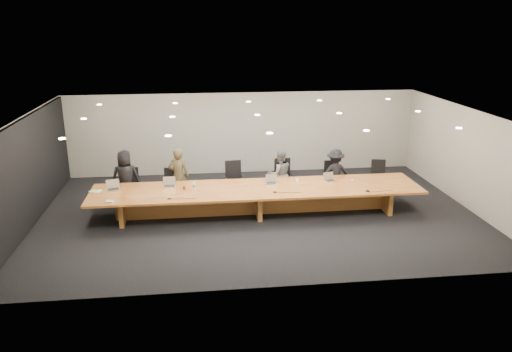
{
  "coord_description": "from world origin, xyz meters",
  "views": [
    {
      "loc": [
        -1.59,
        -12.81,
        5.16
      ],
      "look_at": [
        0.0,
        0.3,
        1.0
      ],
      "focal_mm": 35.0,
      "sensor_mm": 36.0,
      "label": 1
    }
  ],
  "objects": [
    {
      "name": "mic_right",
      "position": [
        2.91,
        -0.62,
        0.77
      ],
      "size": [
        0.16,
        0.16,
        0.03
      ],
      "primitive_type": "cone",
      "rotation": [
        0.0,
        0.0,
        -0.22
      ],
      "color": "black",
      "rests_on": "conference_table"
    },
    {
      "name": "amber_mug",
      "position": [
        -1.98,
        0.12,
        0.8
      ],
      "size": [
        0.09,
        0.09,
        0.09
      ],
      "primitive_type": "cylinder",
      "rotation": [
        0.0,
        0.0,
        -0.24
      ],
      "color": "#663012",
      "rests_on": "conference_table"
    },
    {
      "name": "chair_mid_left",
      "position": [
        -0.52,
        1.32,
        0.57
      ],
      "size": [
        0.65,
        0.65,
        1.15
      ],
      "primitive_type": null,
      "rotation": [
        0.0,
        0.0,
        0.12
      ],
      "color": "black",
      "rests_on": "ground"
    },
    {
      "name": "left_wall_panel",
      "position": [
        -5.94,
        0.0,
        1.37
      ],
      "size": [
        0.08,
        7.84,
        2.74
      ],
      "primitive_type": "cube",
      "color": "black",
      "rests_on": "ground"
    },
    {
      "name": "chair_far_left",
      "position": [
        -3.49,
        1.25,
        0.52
      ],
      "size": [
        0.67,
        0.67,
        1.05
      ],
      "primitive_type": null,
      "rotation": [
        0.0,
        0.0,
        0.32
      ],
      "color": "black",
      "rests_on": "ground"
    },
    {
      "name": "mic_left",
      "position": [
        -2.36,
        -0.59,
        0.77
      ],
      "size": [
        0.13,
        0.13,
        0.03
      ],
      "primitive_type": "cone",
      "rotation": [
        0.0,
        0.0,
        -0.06
      ],
      "color": "black",
      "rests_on": "conference_table"
    },
    {
      "name": "paper_cup_far",
      "position": [
        2.73,
        0.18,
        0.79
      ],
      "size": [
        0.07,
        0.07,
        0.08
      ],
      "primitive_type": "cone",
      "rotation": [
        0.0,
        0.0,
        0.03
      ],
      "color": "silver",
      "rests_on": "conference_table"
    },
    {
      "name": "av_box",
      "position": [
        -3.83,
        -0.63,
        0.77
      ],
      "size": [
        0.24,
        0.21,
        0.03
      ],
      "primitive_type": "cube",
      "rotation": [
        0.0,
        0.0,
        -0.34
      ],
      "color": "#ADAEB2",
      "rests_on": "conference_table"
    },
    {
      "name": "person_a",
      "position": [
        -3.67,
        1.15,
        0.81
      ],
      "size": [
        0.8,
        0.53,
        1.63
      ],
      "primitive_type": "imported",
      "rotation": [
        0.0,
        0.0,
        3.15
      ],
      "color": "black",
      "rests_on": "ground"
    },
    {
      "name": "laptop_b",
      "position": [
        -2.39,
        0.4,
        0.88
      ],
      "size": [
        0.35,
        0.26,
        0.27
      ],
      "primitive_type": null,
      "rotation": [
        0.0,
        0.0,
        0.05
      ],
      "color": "#BCAC90",
      "rests_on": "conference_table"
    },
    {
      "name": "chair_left",
      "position": [
        -2.4,
        1.26,
        0.5
      ],
      "size": [
        0.55,
        0.55,
        1.01
      ],
      "primitive_type": null,
      "rotation": [
        0.0,
        0.0,
        -0.07
      ],
      "color": "black",
      "rests_on": "ground"
    },
    {
      "name": "person_d",
      "position": [
        2.5,
        1.15,
        0.73
      ],
      "size": [
        0.98,
        0.61,
        1.47
      ],
      "primitive_type": "imported",
      "rotation": [
        0.0,
        0.0,
        3.21
      ],
      "color": "black",
      "rests_on": "ground"
    },
    {
      "name": "conference_table",
      "position": [
        0.0,
        0.0,
        0.52
      ],
      "size": [
        9.0,
        1.8,
        0.75
      ],
      "color": "brown",
      "rests_on": "ground"
    },
    {
      "name": "chair_far_right",
      "position": [
        3.93,
        1.31,
        0.51
      ],
      "size": [
        0.63,
        0.63,
        1.03
      ],
      "primitive_type": null,
      "rotation": [
        0.0,
        0.0,
        -0.23
      ],
      "color": "black",
      "rests_on": "ground"
    },
    {
      "name": "chair_mid_right",
      "position": [
        0.97,
        1.31,
        0.59
      ],
      "size": [
        0.64,
        0.64,
        1.17
      ],
      "primitive_type": null,
      "rotation": [
        0.0,
        0.0,
        0.07
      ],
      "color": "black",
      "rests_on": "ground"
    },
    {
      "name": "laptop_e",
      "position": [
        2.14,
        0.36,
        0.87
      ],
      "size": [
        0.36,
        0.3,
        0.24
      ],
      "primitive_type": null,
      "rotation": [
        0.0,
        0.0,
        0.27
      ],
      "color": "tan",
      "rests_on": "conference_table"
    },
    {
      "name": "mic_center",
      "position": [
        0.42,
        -0.42,
        0.76
      ],
      "size": [
        0.12,
        0.12,
        0.03
      ],
      "primitive_type": "cone",
      "rotation": [
        0.0,
        0.0,
        0.02
      ],
      "color": "black",
      "rests_on": "conference_table"
    },
    {
      "name": "laptop_a",
      "position": [
        -3.88,
        0.31,
        0.89
      ],
      "size": [
        0.4,
        0.34,
        0.27
      ],
      "primitive_type": null,
      "rotation": [
        0.0,
        0.0,
        0.27
      ],
      "color": "#BDAC90",
      "rests_on": "conference_table"
    },
    {
      "name": "person_c",
      "position": [
        0.81,
        1.15,
        0.75
      ],
      "size": [
        0.79,
        0.65,
        1.51
      ],
      "primitive_type": "imported",
      "rotation": [
        0.0,
        0.0,
        3.26
      ],
      "color": "#575759",
      "rests_on": "ground"
    },
    {
      "name": "lime_gadget",
      "position": [
        -4.36,
        0.25,
        0.78
      ],
      "size": [
        0.16,
        0.09,
        0.02
      ],
      "primitive_type": "cube",
      "rotation": [
        0.0,
        0.0,
        -0.06
      ],
      "color": "#6DD238",
      "rests_on": "notepad"
    },
    {
      "name": "notepad",
      "position": [
        -4.35,
        0.25,
        0.76
      ],
      "size": [
        0.34,
        0.31,
        0.02
      ],
      "primitive_type": "cube",
      "rotation": [
        0.0,
        0.0,
        -0.4
      ],
      "color": "white",
      "rests_on": "conference_table"
    },
    {
      "name": "water_bottle",
      "position": [
        -1.72,
        0.05,
        0.86
      ],
      "size": [
        0.08,
        0.08,
        0.22
      ],
      "primitive_type": "cylinder",
      "rotation": [
        0.0,
        0.0,
        0.13
      ],
      "color": "silver",
      "rests_on": "conference_table"
    },
    {
      "name": "laptop_d",
      "position": [
        0.43,
        0.32,
        0.88
      ],
      "size": [
        0.37,
        0.3,
        0.25
      ],
      "primitive_type": null,
      "rotation": [
        0.0,
        0.0,
        -0.25
      ],
      "color": "tan",
      "rests_on": "conference_table"
    },
    {
      "name": "person_b",
      "position": [
        -2.16,
        1.13,
        0.82
      ],
      "size": [
        0.64,
        0.46,
        1.65
      ],
      "primitive_type": "imported",
      "rotation": [
        0.0,
        0.0,
        3.02
      ],
      "color": "#3A331F",
      "rests_on": "ground"
    },
    {
      "name": "ground",
      "position": [
        0.0,
        0.0,
        0.0
      ],
      "size": [
        12.0,
        12.0,
        0.0
      ],
      "primitive_type": "plane",
      "color": "black",
      "rests_on": "ground"
    },
    {
      "name": "back_wall",
      "position": [
        0.0,
        4.0,
        1.4
      ],
      "size": [
        12.0,
        0.02,
        2.8
      ],
      "primitive_type": "cube",
      "color": "beige",
      "rests_on": "ground"
    },
    {
      "name": "paper_cup_near",
      "position": [
        1.19,
        0.36,
        0.8
      ],
      "size": [
        0.09,
        0.09,
        0.1
      ],
      "primitive_type": "cone",
      "rotation": [
        0.0,
        0.0,
        0.16
      ],
      "color": "silver",
      "rests_on": "conference_table"
    },
    {
      "name": "chair_right",
      "position": [
        2.47,
        1.24,
        0.54
      ],
      "size": [
        0.57,
        0.57,
        1.08
      ],
      "primitive_type": null,
      "rotation": [
        0.0,
        0.0,
        0.04
      ],
      "color": "black",
      "rests_on": "ground"
    }
  ]
}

